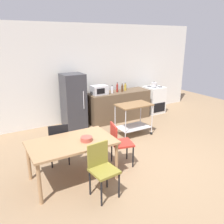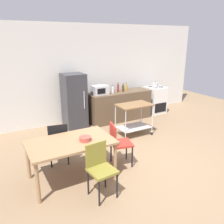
% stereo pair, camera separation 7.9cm
% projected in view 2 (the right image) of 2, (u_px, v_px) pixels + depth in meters
% --- Properties ---
extents(ground_plane, '(12.00, 12.00, 0.00)m').
position_uv_depth(ground_plane, '(147.00, 162.00, 4.85)').
color(ground_plane, '#8C7051').
extents(back_wall, '(8.40, 0.12, 2.90)m').
position_uv_depth(back_wall, '(84.00, 74.00, 7.06)').
color(back_wall, silver).
rests_on(back_wall, ground_plane).
extents(kitchen_counter, '(2.00, 0.64, 0.90)m').
position_uv_depth(kitchen_counter, '(119.00, 106.00, 7.29)').
color(kitchen_counter, brown).
rests_on(kitchen_counter, ground_plane).
extents(dining_table, '(1.50, 0.90, 0.75)m').
position_uv_depth(dining_table, '(71.00, 145.00, 4.11)').
color(dining_table, '#A37A51').
rests_on(dining_table, ground_plane).
extents(chair_olive, '(0.44, 0.44, 0.89)m').
position_uv_depth(chair_olive, '(100.00, 166.00, 3.72)').
color(chair_olive, olive).
rests_on(chair_olive, ground_plane).
extents(chair_red, '(0.48, 0.48, 0.89)m').
position_uv_depth(chair_red, '(118.00, 142.00, 4.62)').
color(chair_red, '#B72D23').
rests_on(chair_red, ground_plane).
extents(chair_black, '(0.46, 0.46, 0.89)m').
position_uv_depth(chair_black, '(58.00, 140.00, 4.67)').
color(chair_black, black).
rests_on(chair_black, ground_plane).
extents(stove_oven, '(0.60, 0.61, 0.92)m').
position_uv_depth(stove_oven, '(155.00, 100.00, 7.99)').
color(stove_oven, white).
rests_on(stove_oven, ground_plane).
extents(refrigerator, '(0.60, 0.63, 1.55)m').
position_uv_depth(refrigerator, '(74.00, 101.00, 6.60)').
color(refrigerator, '#333338').
rests_on(refrigerator, ground_plane).
extents(kitchen_cart, '(0.91, 0.57, 0.85)m').
position_uv_depth(kitchen_cart, '(134.00, 114.00, 6.07)').
color(kitchen_cart, brown).
rests_on(kitchen_cart, ground_plane).
extents(microwave, '(0.46, 0.35, 0.26)m').
position_uv_depth(microwave, '(100.00, 90.00, 6.80)').
color(microwave, silver).
rests_on(microwave, kitchen_counter).
extents(bottle_sparkling_water, '(0.07, 0.07, 0.24)m').
position_uv_depth(bottle_sparkling_water, '(113.00, 90.00, 6.95)').
color(bottle_sparkling_water, silver).
rests_on(bottle_sparkling_water, kitchen_counter).
extents(bottle_soy_sauce, '(0.06, 0.06, 0.30)m').
position_uv_depth(bottle_soy_sauce, '(118.00, 88.00, 7.09)').
color(bottle_soy_sauce, maroon).
rests_on(bottle_soy_sauce, kitchen_counter).
extents(bottle_hot_sauce, '(0.06, 0.06, 0.25)m').
position_uv_depth(bottle_hot_sauce, '(123.00, 88.00, 7.16)').
color(bottle_hot_sauce, '#4C2D19').
rests_on(bottle_hot_sauce, kitchen_counter).
extents(bottle_vinegar, '(0.08, 0.08, 0.24)m').
position_uv_depth(bottle_vinegar, '(126.00, 87.00, 7.32)').
color(bottle_vinegar, gold).
rests_on(bottle_vinegar, kitchen_counter).
extents(fruit_bowl, '(0.21, 0.21, 0.08)m').
position_uv_depth(fruit_bowl, '(85.00, 139.00, 4.09)').
color(fruit_bowl, '#B24C3F').
rests_on(fruit_bowl, dining_table).
extents(kettle, '(0.24, 0.17, 0.19)m').
position_uv_depth(kettle, '(155.00, 85.00, 7.68)').
color(kettle, silver).
rests_on(kettle, stove_oven).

